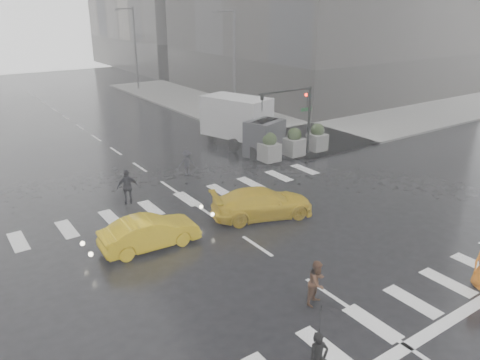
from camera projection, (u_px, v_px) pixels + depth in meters
ground at (257, 246)px, 19.16m from camera, size 120.00×120.00×0.00m
sidewalk_ne at (314, 111)px, 42.96m from camera, size 35.00×35.00×0.15m
road_markings at (257, 246)px, 19.16m from camera, size 18.00×48.00×0.01m
traffic_signal_pole at (298, 109)px, 28.97m from camera, size 4.45×0.42×4.50m
street_lamp_near at (233, 62)px, 37.04m from camera, size 2.15×0.22×9.00m
street_lamp_far at (134, 45)px, 52.45m from camera, size 2.15×0.22×9.00m
planter_west at (269, 148)px, 28.84m from camera, size 1.10×1.10×1.80m
planter_mid at (294, 143)px, 29.90m from camera, size 1.10×1.10×1.80m
planter_east at (317, 138)px, 30.97m from camera, size 1.10×1.10×1.80m
pedestrian_black at (320, 330)px, 11.68m from camera, size 1.17×1.18×2.43m
pedestrian_brown at (317, 283)px, 15.25m from camera, size 0.91×0.80×1.57m
pedestrian_far_a at (128, 187)px, 22.95m from camera, size 1.14×0.83×1.76m
pedestrian_far_b at (187, 163)px, 26.88m from camera, size 1.10×0.90×1.49m
taxi_mid at (150, 232)px, 18.86m from camera, size 4.07×1.60×1.32m
taxi_rear at (262, 203)px, 21.57m from camera, size 4.57×3.13×1.37m
box_truck at (244, 122)px, 31.51m from camera, size 2.39×6.38×3.39m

